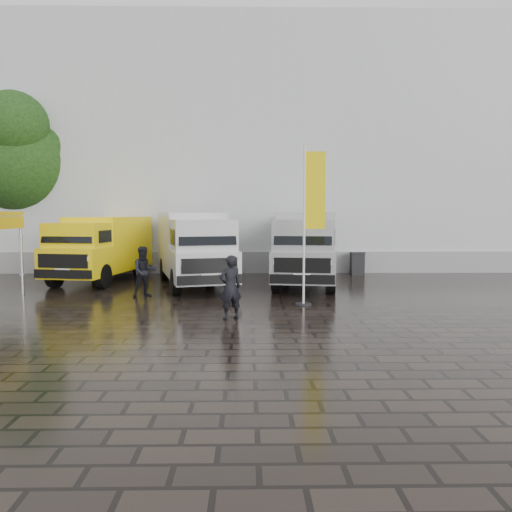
{
  "coord_description": "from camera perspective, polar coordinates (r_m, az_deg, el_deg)",
  "views": [
    {
      "loc": [
        -0.59,
        -15.17,
        2.79
      ],
      "look_at": [
        -0.3,
        2.2,
        1.29
      ],
      "focal_mm": 35.0,
      "sensor_mm": 36.0,
      "label": 1
    }
  ],
  "objects": [
    {
      "name": "wheelie_bin",
      "position": [
        23.14,
        11.5,
        -0.83
      ],
      "size": [
        0.64,
        0.64,
        1.03
      ],
      "primitive_type": "cube",
      "rotation": [
        0.0,
        0.0,
        -0.03
      ],
      "color": "black",
      "rests_on": "ground"
    },
    {
      "name": "ground",
      "position": [
        15.43,
        1.25,
        -5.49
      ],
      "size": [
        120.0,
        120.0,
        0.0
      ],
      "primitive_type": "plane",
      "color": "black",
      "rests_on": "ground"
    },
    {
      "name": "exhibition_hall",
      "position": [
        31.44,
        3.84,
        10.77
      ],
      "size": [
        44.0,
        16.0,
        12.0
      ],
      "primitive_type": "cube",
      "color": "silver",
      "rests_on": "ground"
    },
    {
      "name": "person_tent",
      "position": [
        17.11,
        -12.64,
        -1.74
      ],
      "size": [
        1.0,
        0.91,
        1.68
      ],
      "primitive_type": "imported",
      "rotation": [
        0.0,
        0.0,
        0.41
      ],
      "color": "black",
      "rests_on": "ground"
    },
    {
      "name": "flagpole",
      "position": [
        15.15,
        6.22,
        4.47
      ],
      "size": [
        0.88,
        0.5,
        4.82
      ],
      "color": "black",
      "rests_on": "ground"
    },
    {
      "name": "tree",
      "position": [
        26.58,
        -25.47,
        10.24
      ],
      "size": [
        4.75,
        4.75,
        8.53
      ],
      "color": "black",
      "rests_on": "ground"
    },
    {
      "name": "van_silver",
      "position": [
        19.45,
        5.69,
        0.82
      ],
      "size": [
        3.1,
        6.74,
        2.81
      ],
      "primitive_type": null,
      "rotation": [
        0.0,
        0.0,
        -0.15
      ],
      "color": "#B2B5B7",
      "rests_on": "ground"
    },
    {
      "name": "hall_plinth",
      "position": [
        23.38,
        5.41,
        -0.72
      ],
      "size": [
        44.0,
        0.15,
        1.0
      ],
      "primitive_type": "cube",
      "color": "gray",
      "rests_on": "ground"
    },
    {
      "name": "person_front",
      "position": [
        13.15,
        -2.95,
        -3.58
      ],
      "size": [
        0.73,
        0.62,
        1.69
      ],
      "primitive_type": "imported",
      "rotation": [
        0.0,
        0.0,
        3.55
      ],
      "color": "black",
      "rests_on": "ground"
    },
    {
      "name": "van_yellow",
      "position": [
        21.22,
        -17.31,
        0.71
      ],
      "size": [
        3.16,
        6.0,
        2.63
      ],
      "primitive_type": null,
      "rotation": [
        0.0,
        0.0,
        -0.18
      ],
      "color": "yellow",
      "rests_on": "ground"
    },
    {
      "name": "van_white",
      "position": [
        19.32,
        -7.1,
        0.77
      ],
      "size": [
        3.75,
        6.81,
        2.81
      ],
      "primitive_type": null,
      "rotation": [
        0.0,
        0.0,
        0.26
      ],
      "color": "silver",
      "rests_on": "ground"
    }
  ]
}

